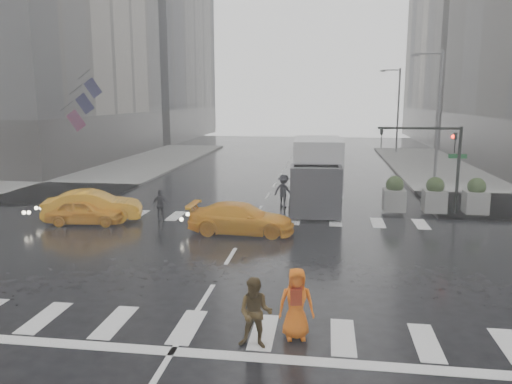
# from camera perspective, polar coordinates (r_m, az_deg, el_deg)

# --- Properties ---
(ground) EXTENTS (120.00, 120.00, 0.00)m
(ground) POSITION_cam_1_polar(r_m,az_deg,el_deg) (19.00, -2.89, -7.31)
(ground) COLOR black
(ground) RESTS_ON ground
(sidewalk_nw) EXTENTS (35.00, 35.00, 0.15)m
(sidewalk_nw) POSITION_cam_1_polar(r_m,az_deg,el_deg) (42.46, -24.82, 1.85)
(sidewalk_nw) COLOR slate
(sidewalk_nw) RESTS_ON ground
(road_markings) EXTENTS (18.00, 48.00, 0.01)m
(road_markings) POSITION_cam_1_polar(r_m,az_deg,el_deg) (19.00, -2.89, -7.30)
(road_markings) COLOR silver
(road_markings) RESTS_ON ground
(traffic_signal_pole) EXTENTS (4.45, 0.42, 4.50)m
(traffic_signal_pole) POSITION_cam_1_polar(r_m,az_deg,el_deg) (26.47, 20.14, 4.29)
(traffic_signal_pole) COLOR black
(traffic_signal_pole) RESTS_ON ground
(street_lamp_near) EXTENTS (2.15, 0.22, 9.00)m
(street_lamp_near) POSITION_cam_1_polar(r_m,az_deg,el_deg) (36.51, 19.97, 8.61)
(street_lamp_near) COLOR #59595B
(street_lamp_near) RESTS_ON ground
(street_lamp_far) EXTENTS (2.15, 0.22, 9.00)m
(street_lamp_far) POSITION_cam_1_polar(r_m,az_deg,el_deg) (56.24, 15.82, 9.35)
(street_lamp_far) COLOR #59595B
(street_lamp_far) RESTS_ON ground
(planter_west) EXTENTS (1.10, 1.10, 1.80)m
(planter_west) POSITION_cam_1_polar(r_m,az_deg,el_deg) (26.63, 15.52, -0.28)
(planter_west) COLOR slate
(planter_west) RESTS_ON ground
(planter_mid) EXTENTS (1.10, 1.10, 1.80)m
(planter_mid) POSITION_cam_1_polar(r_m,az_deg,el_deg) (26.97, 19.74, -0.39)
(planter_mid) COLOR slate
(planter_mid) RESTS_ON ground
(planter_east) EXTENTS (1.10, 1.10, 1.80)m
(planter_east) POSITION_cam_1_polar(r_m,az_deg,el_deg) (27.45, 23.83, -0.49)
(planter_east) COLOR slate
(planter_east) RESTS_ON ground
(flag_cluster) EXTENTS (2.87, 3.06, 4.69)m
(flag_cluster) POSITION_cam_1_polar(r_m,az_deg,el_deg) (40.71, -19.35, 9.77)
(flag_cluster) COLOR #59595B
(flag_cluster) RESTS_ON ground
(pedestrian_brown) EXTENTS (0.88, 0.70, 1.73)m
(pedestrian_brown) POSITION_cam_1_polar(r_m,az_deg,el_deg) (12.13, -0.06, -13.66)
(pedestrian_brown) COLOR #473619
(pedestrian_brown) RESTS_ON ground
(pedestrian_orange) EXTENTS (0.97, 0.72, 1.80)m
(pedestrian_orange) POSITION_cam_1_polar(r_m,az_deg,el_deg) (12.59, 4.62, -12.56)
(pedestrian_orange) COLOR orange
(pedestrian_orange) RESTS_ON ground
(pedestrian_far_a) EXTENTS (0.95, 0.65, 1.52)m
(pedestrian_far_a) POSITION_cam_1_polar(r_m,az_deg,el_deg) (24.60, -10.81, -1.50)
(pedestrian_far_a) COLOR black
(pedestrian_far_a) RESTS_ON ground
(pedestrian_far_b) EXTENTS (1.32, 1.06, 1.80)m
(pedestrian_far_b) POSITION_cam_1_polar(r_m,az_deg,el_deg) (27.12, 3.17, 0.11)
(pedestrian_far_b) COLOR black
(pedestrian_far_b) RESTS_ON ground
(taxi_front) EXTENTS (3.80, 1.85, 1.25)m
(taxi_front) POSITION_cam_1_polar(r_m,az_deg,el_deg) (24.88, -18.97, -2.07)
(taxi_front) COLOR #FF9F0D
(taxi_front) RESTS_ON ground
(taxi_mid) EXTENTS (4.81, 2.84, 1.50)m
(taxi_mid) POSITION_cam_1_polar(r_m,az_deg,el_deg) (25.24, -18.13, -1.55)
(taxi_mid) COLOR #FF9F0D
(taxi_mid) RESTS_ON ground
(taxi_rear) EXTENTS (4.15, 1.98, 1.35)m
(taxi_rear) POSITION_cam_1_polar(r_m,az_deg,el_deg) (21.92, -1.69, -3.03)
(taxi_rear) COLOR #FF9F0D
(taxi_rear) RESTS_ON ground
(box_truck) EXTENTS (2.59, 6.90, 3.67)m
(box_truck) POSITION_cam_1_polar(r_m,az_deg,el_deg) (27.23, 6.98, 2.35)
(box_truck) COLOR #BCBCBE
(box_truck) RESTS_ON ground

